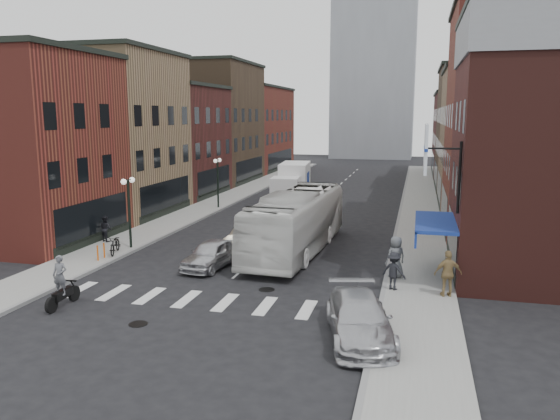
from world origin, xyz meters
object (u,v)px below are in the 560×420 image
object	(u,v)px
box_truck	(292,183)
parked_bicycle	(115,244)
motorcycle_rider	(61,283)
ped_right_b	(448,274)
sedan_left_far	(248,237)
streetlamp_far	(218,173)
ped_left_solo	(106,229)
ped_right_c	(396,257)
billboard_sign	(428,150)
streetlamp_near	(129,199)
transit_bus	(297,222)
ped_right_a	(394,271)
sedan_left_near	(211,254)
curb_car	(359,319)
bike_rack	(101,252)

from	to	relation	value
box_truck	parked_bicycle	distance (m)	21.14
motorcycle_rider	ped_right_b	xyz separation A→B (m)	(14.91, 4.72, 0.12)
motorcycle_rider	sedan_left_far	world-z (taller)	motorcycle_rider
streetlamp_far	ped_right_b	world-z (taller)	streetlamp_far
box_truck	ped_left_solo	size ratio (longest dim) A/B	5.12
parked_bicycle	ped_right_c	distance (m)	14.93
billboard_sign	streetlamp_far	size ratio (longest dim) A/B	0.90
motorcycle_rider	sedan_left_far	xyz separation A→B (m)	(4.21, 11.12, -0.33)
streetlamp_near	streetlamp_far	bearing A→B (deg)	90.00
transit_bus	ped_left_solo	xyz separation A→B (m)	(-11.39, -0.96, -0.78)
transit_bus	sedan_left_far	xyz separation A→B (m)	(-2.89, 0.05, -1.04)
parked_bicycle	transit_bus	bearing A→B (deg)	1.45
ped_right_a	box_truck	bearing A→B (deg)	-42.70
sedan_left_near	ped_left_solo	xyz separation A→B (m)	(-7.95, 3.26, 0.22)
streetlamp_far	transit_bus	distance (m)	15.21
transit_bus	sedan_left_near	distance (m)	5.54
billboard_sign	sedan_left_far	size ratio (longest dim) A/B	0.91
billboard_sign	ped_right_c	distance (m)	5.30
transit_bus	ped_right_a	world-z (taller)	transit_bus
streetlamp_near	transit_bus	xyz separation A→B (m)	(9.20, 1.95, -1.21)
curb_car	streetlamp_near	bearing A→B (deg)	132.40
ped_right_a	streetlamp_near	bearing A→B (deg)	9.06
bike_rack	transit_bus	distance (m)	10.55
ped_right_b	motorcycle_rider	bearing A→B (deg)	3.27
streetlamp_far	bike_rack	size ratio (longest dim) A/B	5.14
billboard_sign	box_truck	size ratio (longest dim) A/B	0.47
parked_bicycle	ped_left_solo	bearing A→B (deg)	111.69
transit_bus	ped_left_solo	distance (m)	11.45
streetlamp_near	ped_left_solo	bearing A→B (deg)	155.77
streetlamp_far	ped_right_a	bearing A→B (deg)	-50.61
motorcycle_rider	parked_bicycle	size ratio (longest dim) A/B	1.09
streetlamp_far	streetlamp_near	bearing A→B (deg)	-90.00
billboard_sign	sedan_left_near	size ratio (longest dim) A/B	0.90
streetlamp_far	ped_right_c	distance (m)	22.04
billboard_sign	ped_right_b	xyz separation A→B (m)	(1.01, -0.90, -5.01)
motorcycle_rider	box_truck	bearing A→B (deg)	79.85
streetlamp_far	ped_right_b	size ratio (longest dim) A/B	2.12
bike_rack	parked_bicycle	xyz separation A→B (m)	(0.10, 1.23, 0.11)
box_truck	motorcycle_rider	size ratio (longest dim) A/B	3.70
curb_car	ped_right_a	size ratio (longest dim) A/B	3.07
box_truck	sedan_left_far	xyz separation A→B (m)	(1.30, -17.02, -0.99)
ped_left_solo	box_truck	bearing A→B (deg)	-86.78
bike_rack	ped_right_b	xyz separation A→B (m)	(17.20, -1.70, 0.57)
box_truck	sedan_left_near	size ratio (longest dim) A/B	1.91
billboard_sign	sedan_left_near	distance (m)	11.64
streetlamp_far	sedan_left_near	world-z (taller)	streetlamp_far
sedan_left_near	ped_right_b	size ratio (longest dim) A/B	2.12
streetlamp_far	sedan_left_near	bearing A→B (deg)	-70.50
box_truck	streetlamp_near	bearing A→B (deg)	-110.87
billboard_sign	streetlamp_near	size ratio (longest dim) A/B	0.90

